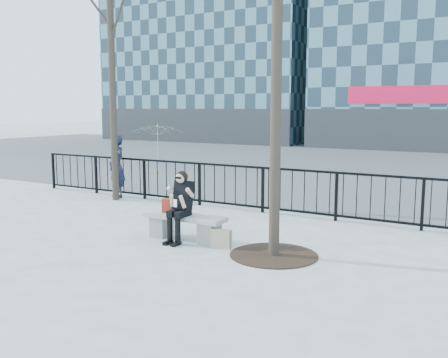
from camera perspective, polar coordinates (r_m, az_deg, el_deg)
The scene contains 11 objects.
ground at distance 9.62m, azimuth -4.49°, elevation -6.92°, with size 120.00×120.00×0.00m, color gray.
street_surface at distance 23.38m, azimuth 16.81°, elevation 1.71°, with size 60.00×23.00×0.01m, color #474747.
railing at distance 12.04m, azimuth 3.60°, elevation -1.14°, with size 14.00×0.06×1.10m.
tree_left at distance 13.94m, azimuth -12.87°, elevation 17.74°, with size 2.80×2.80×6.50m.
tree_grate at distance 8.63m, azimuth 5.71°, elevation -8.63°, with size 1.50×1.50×0.02m, color black.
bench_main at distance 9.54m, azimuth -4.51°, elevation -5.18°, with size 1.65×0.46×0.49m.
seated_woman at distance 9.34m, azimuth -5.09°, elevation -3.17°, with size 0.50×0.64×1.34m.
handbag at distance 9.68m, azimuth -6.08°, elevation -3.05°, with size 0.33×0.15×0.27m, color #A02713.
shopping_bag at distance 8.97m, azimuth -0.31°, elevation -6.87°, with size 0.36×0.13×0.35m, color tan.
standing_man at distance 14.20m, azimuth -12.15°, elevation 1.46°, with size 0.65×0.42×1.77m, color black.
vendor_umbrella at distance 19.14m, azimuth -7.66°, elevation 3.49°, with size 2.08×2.13×1.91m, color yellow.
Camera 1 is at (5.28, -7.64, 2.51)m, focal length 40.00 mm.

